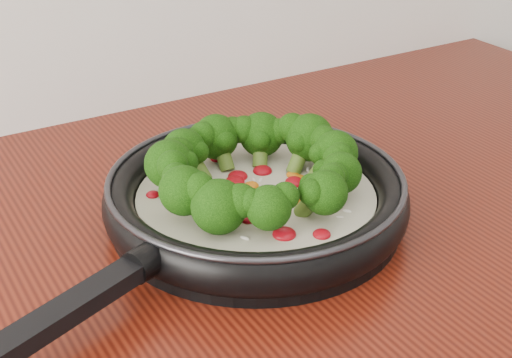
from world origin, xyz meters
TOP-DOWN VIEW (x-y plane):
  - skillet at (0.10, 1.13)m, footprint 0.53×0.42m

SIDE VIEW (x-z plane):
  - skillet at x=0.10m, z-range 0.89..0.98m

